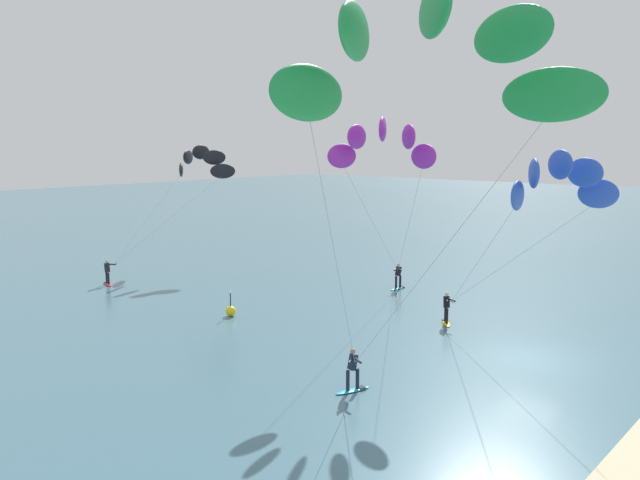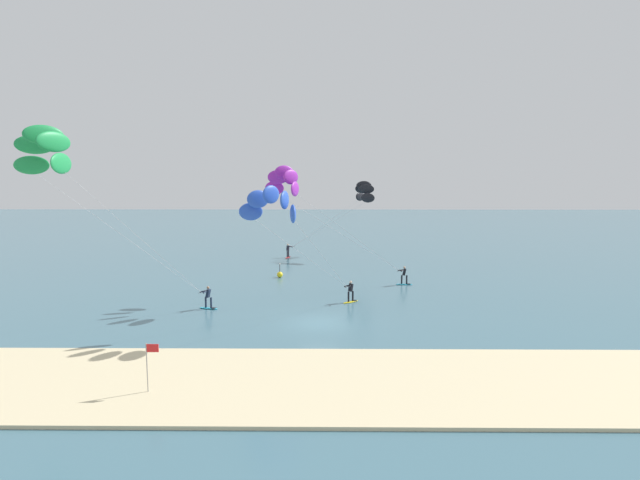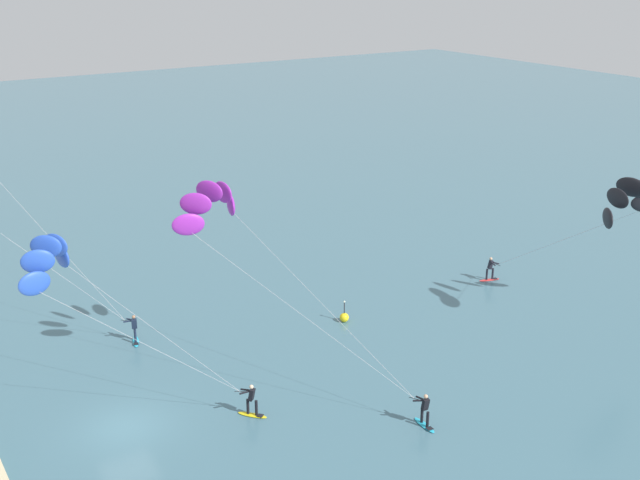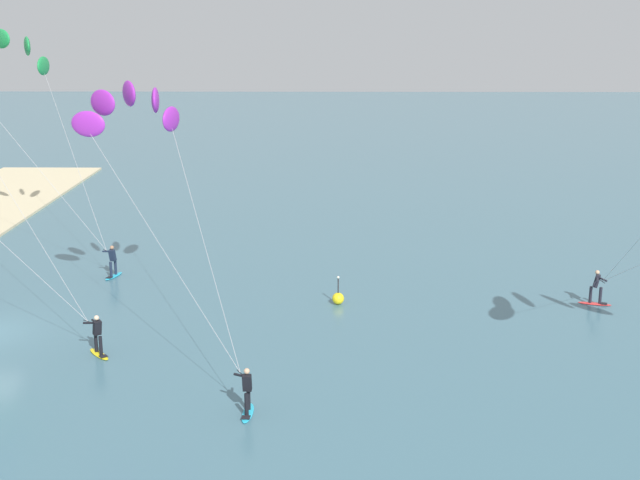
{
  "view_description": "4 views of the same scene",
  "coord_description": "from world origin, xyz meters",
  "views": [
    {
      "loc": [
        -26.66,
        -10.85,
        9.31
      ],
      "look_at": [
        -1.68,
        10.7,
        4.34
      ],
      "focal_mm": 36.38,
      "sensor_mm": 36.0,
      "label": 1
    },
    {
      "loc": [
        0.34,
        -32.1,
        9.5
      ],
      "look_at": [
        -0.08,
        9.34,
        4.35
      ],
      "focal_mm": 28.1,
      "sensor_mm": 36.0,
      "label": 2
    },
    {
      "loc": [
        31.97,
        -9.43,
        20.74
      ],
      "look_at": [
        -1.22,
        11.6,
        6.76
      ],
      "focal_mm": 44.44,
      "sensor_mm": 36.0,
      "label": 3
    },
    {
      "loc": [
        33.76,
        14.73,
        13.1
      ],
      "look_at": [
        -0.0,
        14.3,
        4.18
      ],
      "focal_mm": 47.63,
      "sensor_mm": 36.0,
      "label": 4
    }
  ],
  "objects": [
    {
      "name": "kitesurfer_downwind",
      "position": [
        4.66,
        28.4,
        7.6
      ],
      "size": [
        10.65,
        5.76,
        9.15
      ],
      "color": "red",
      "rests_on": "ground"
    },
    {
      "name": "kitesurfer_far_out",
      "position": [
        -2.31,
        6.35,
        8.9
      ],
      "size": [
        12.68,
        8.46,
        10.45
      ],
      "color": "#23ADD1",
      "rests_on": "ground"
    },
    {
      "name": "kitesurfer_mid_water",
      "position": [
        -2.66,
        -1.6,
        7.6
      ],
      "size": [
        8.06,
        9.79,
        9.07
      ],
      "color": "yellow",
      "rests_on": "ground"
    },
    {
      "name": "ground_plane",
      "position": [
        0.0,
        0.0,
        0.0
      ],
      "size": [
        240.0,
        240.0,
        0.0
      ],
      "primitive_type": "plane",
      "color": "#426B7A"
    },
    {
      "name": "marker_buoy",
      "position": [
        -4.0,
        15.1,
        0.3
      ],
      "size": [
        0.56,
        0.56,
        1.38
      ],
      "color": "yellow",
      "rests_on": "ground"
    },
    {
      "name": "kitesurfer_nearshore",
      "position": [
        -15.07,
        -3.74,
        10.7
      ],
      "size": [
        10.78,
        10.66,
        12.42
      ],
      "color": "#23ADD1",
      "rests_on": "ground"
    }
  ]
}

